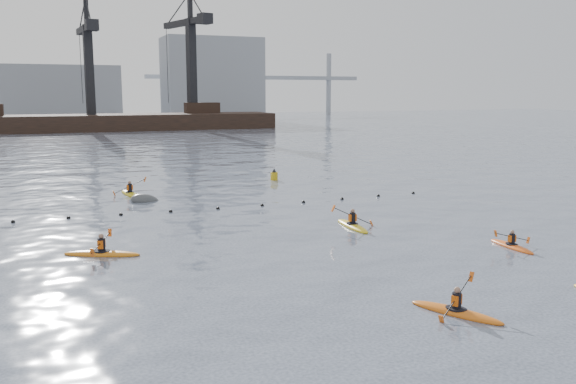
{
  "coord_description": "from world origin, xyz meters",
  "views": [
    {
      "loc": [
        -9.15,
        -14.87,
        7.38
      ],
      "look_at": [
        1.3,
        11.03,
        2.8
      ],
      "focal_mm": 38.0,
      "sensor_mm": 36.0,
      "label": 1
    }
  ],
  "objects_px": {
    "kayaker_0": "(456,311)",
    "kayaker_2": "(102,253)",
    "kayaker_3": "(352,225)",
    "kayaker_4": "(512,245)",
    "nav_buoy": "(274,176)",
    "kayaker_5": "(130,193)",
    "mooring_buoy": "(145,201)"
  },
  "relations": [
    {
      "from": "kayaker_4",
      "to": "mooring_buoy",
      "type": "distance_m",
      "value": 24.18
    },
    {
      "from": "nav_buoy",
      "to": "mooring_buoy",
      "type": "bearing_deg",
      "value": -152.31
    },
    {
      "from": "kayaker_2",
      "to": "kayaker_3",
      "type": "distance_m",
      "value": 13.48
    },
    {
      "from": "mooring_buoy",
      "to": "nav_buoy",
      "type": "distance_m",
      "value": 13.37
    },
    {
      "from": "kayaker_2",
      "to": "nav_buoy",
      "type": "distance_m",
      "value": 25.35
    },
    {
      "from": "kayaker_3",
      "to": "kayaker_4",
      "type": "height_order",
      "value": "kayaker_3"
    },
    {
      "from": "kayaker_3",
      "to": "kayaker_4",
      "type": "distance_m",
      "value": 8.49
    },
    {
      "from": "kayaker_0",
      "to": "kayaker_4",
      "type": "xyz_separation_m",
      "value": [
        8.07,
        6.36,
        -0.01
      ]
    },
    {
      "from": "kayaker_2",
      "to": "kayaker_5",
      "type": "distance_m",
      "value": 17.0
    },
    {
      "from": "kayaker_3",
      "to": "nav_buoy",
      "type": "relative_size",
      "value": 3.27
    },
    {
      "from": "kayaker_5",
      "to": "nav_buoy",
      "type": "distance_m",
      "value": 12.8
    },
    {
      "from": "kayaker_0",
      "to": "kayaker_3",
      "type": "height_order",
      "value": "kayaker_3"
    },
    {
      "from": "kayaker_4",
      "to": "kayaker_5",
      "type": "distance_m",
      "value": 27.07
    },
    {
      "from": "kayaker_0",
      "to": "kayaker_3",
      "type": "distance_m",
      "value": 13.57
    },
    {
      "from": "kayaker_0",
      "to": "kayaker_5",
      "type": "relative_size",
      "value": 0.89
    },
    {
      "from": "kayaker_0",
      "to": "kayaker_2",
      "type": "distance_m",
      "value": 16.07
    },
    {
      "from": "kayaker_5",
      "to": "nav_buoy",
      "type": "bearing_deg",
      "value": 5.31
    },
    {
      "from": "kayaker_0",
      "to": "kayaker_4",
      "type": "height_order",
      "value": "kayaker_0"
    },
    {
      "from": "kayaker_4",
      "to": "nav_buoy",
      "type": "bearing_deg",
      "value": -81.58
    },
    {
      "from": "mooring_buoy",
      "to": "nav_buoy",
      "type": "xyz_separation_m",
      "value": [
        11.84,
        6.21,
        0.34
      ]
    },
    {
      "from": "kayaker_0",
      "to": "mooring_buoy",
      "type": "relative_size",
      "value": 1.64
    },
    {
      "from": "kayaker_3",
      "to": "mooring_buoy",
      "type": "height_order",
      "value": "kayaker_3"
    },
    {
      "from": "kayaker_2",
      "to": "kayaker_5",
      "type": "bearing_deg",
      "value": 13.67
    },
    {
      "from": "kayaker_0",
      "to": "mooring_buoy",
      "type": "bearing_deg",
      "value": 76.69
    },
    {
      "from": "nav_buoy",
      "to": "kayaker_5",
      "type": "bearing_deg",
      "value": -166.02
    },
    {
      "from": "kayaker_3",
      "to": "mooring_buoy",
      "type": "bearing_deg",
      "value": 129.83
    },
    {
      "from": "kayaker_2",
      "to": "kayaker_4",
      "type": "xyz_separation_m",
      "value": [
        18.45,
        -5.91,
        -0.02
      ]
    },
    {
      "from": "mooring_buoy",
      "to": "nav_buoy",
      "type": "height_order",
      "value": "nav_buoy"
    },
    {
      "from": "kayaker_0",
      "to": "kayaker_4",
      "type": "bearing_deg",
      "value": 11.18
    },
    {
      "from": "kayaker_0",
      "to": "kayaker_5",
      "type": "bearing_deg",
      "value": 76.37
    },
    {
      "from": "kayaker_2",
      "to": "kayaker_5",
      "type": "relative_size",
      "value": 0.96
    },
    {
      "from": "kayaker_3",
      "to": "kayaker_5",
      "type": "height_order",
      "value": "kayaker_3"
    }
  ]
}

